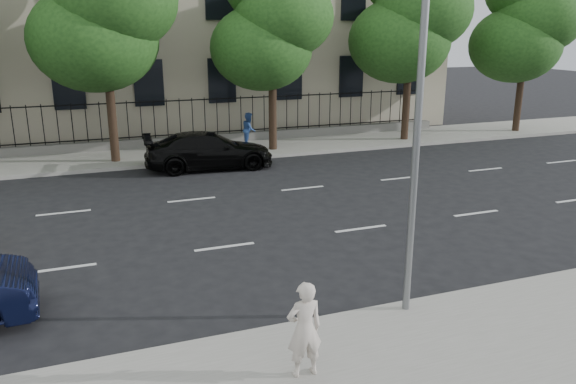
# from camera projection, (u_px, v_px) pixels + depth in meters

# --- Properties ---
(ground) EXTENTS (120.00, 120.00, 0.00)m
(ground) POSITION_uv_depth(u_px,v_px,m) (252.00, 286.00, 12.46)
(ground) COLOR black
(ground) RESTS_ON ground
(far_sidewalk) EXTENTS (60.00, 4.00, 0.15)m
(far_sidewalk) POSITION_uv_depth(u_px,v_px,m) (161.00, 155.00, 25.04)
(far_sidewalk) COLOR gray
(far_sidewalk) RESTS_ON ground
(lane_markings) EXTENTS (49.60, 4.62, 0.01)m
(lane_markings) POSITION_uv_depth(u_px,v_px,m) (206.00, 220.00, 16.73)
(lane_markings) COLOR silver
(lane_markings) RESTS_ON ground
(iron_fence) EXTENTS (30.00, 0.50, 2.20)m
(iron_fence) POSITION_uv_depth(u_px,v_px,m) (155.00, 136.00, 26.41)
(iron_fence) COLOR slate
(iron_fence) RESTS_ON far_sidewalk
(street_light) EXTENTS (0.25, 3.32, 8.05)m
(street_light) POSITION_uv_depth(u_px,v_px,m) (406.00, 49.00, 10.26)
(street_light) COLOR slate
(street_light) RESTS_ON near_sidewalk
(tree_c) EXTENTS (5.89, 5.50, 9.80)m
(tree_c) POSITION_uv_depth(u_px,v_px,m) (103.00, 5.00, 22.03)
(tree_c) COLOR #382619
(tree_c) RESTS_ON far_sidewalk
(tree_d) EXTENTS (5.34, 4.94, 8.84)m
(tree_d) POSITION_uv_depth(u_px,v_px,m) (272.00, 21.00, 24.53)
(tree_d) COLOR #382619
(tree_d) RESTS_ON far_sidewalk
(tree_e) EXTENTS (5.71, 5.31, 9.46)m
(tree_e) POSITION_uv_depth(u_px,v_px,m) (410.00, 13.00, 26.76)
(tree_e) COLOR #382619
(tree_e) RESTS_ON far_sidewalk
(tree_f) EXTENTS (5.52, 5.12, 9.01)m
(tree_f) POSITION_uv_depth(u_px,v_px,m) (526.00, 21.00, 29.19)
(tree_f) COLOR #382619
(tree_f) RESTS_ON far_sidewalk
(black_sedan) EXTENTS (5.30, 2.48, 1.50)m
(black_sedan) POSITION_uv_depth(u_px,v_px,m) (209.00, 150.00, 22.75)
(black_sedan) COLOR black
(black_sedan) RESTS_ON ground
(woman_near) EXTENTS (0.59, 0.39, 1.62)m
(woman_near) POSITION_uv_depth(u_px,v_px,m) (304.00, 329.00, 8.83)
(woman_near) COLOR beige
(woman_near) RESTS_ON near_sidewalk
(pedestrian_far) EXTENTS (0.80, 0.91, 1.58)m
(pedestrian_far) POSITION_uv_depth(u_px,v_px,m) (249.00, 129.00, 26.45)
(pedestrian_far) COLOR #2F529B
(pedestrian_far) RESTS_ON far_sidewalk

